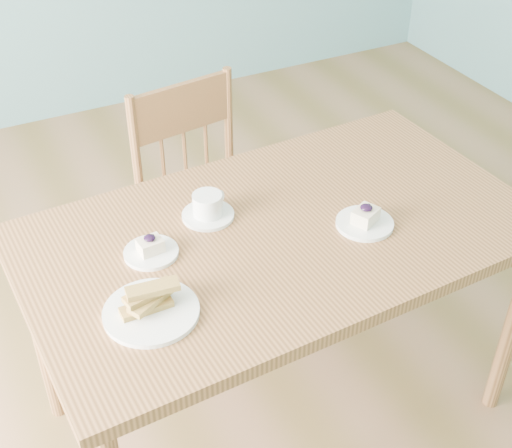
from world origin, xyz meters
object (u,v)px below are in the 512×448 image
cheesecake_plate_near (365,220)px  cheesecake_plate_far (151,249)px  biscotti_plate (151,307)px  dining_chair (207,209)px  dining_table (280,249)px  coffee_cup (208,207)px

cheesecake_plate_near → cheesecake_plate_far: size_ratio=1.11×
biscotti_plate → dining_chair: bearing=58.4°
cheesecake_plate_far → cheesecake_plate_near: bearing=-14.1°
cheesecake_plate_far → biscotti_plate: bearing=-109.8°
cheesecake_plate_near → biscotti_plate: (-0.67, -0.07, 0.01)m
dining_chair → cheesecake_plate_near: bearing=-80.4°
dining_table → cheesecake_plate_near: 0.26m
cheesecake_plate_near → coffee_cup: bearing=148.0°
cheesecake_plate_near → biscotti_plate: bearing=-173.9°
dining_table → cheesecake_plate_near: cheesecake_plate_near is taller
cheesecake_plate_near → biscotti_plate: biscotti_plate is taller
dining_chair → coffee_cup: bearing=-119.6°
cheesecake_plate_far → coffee_cup: (0.21, 0.09, 0.02)m
coffee_cup → biscotti_plate: (-0.29, -0.31, -0.01)m
biscotti_plate → cheesecake_plate_near: bearing=6.1°
cheesecake_plate_far → coffee_cup: size_ratio=0.98×
cheesecake_plate_near → cheesecake_plate_far: bearing=165.9°
dining_table → biscotti_plate: bearing=-162.5°
dining_chair → coffee_cup: 0.57m
cheesecake_plate_near → coffee_cup: (-0.38, 0.24, 0.01)m
dining_table → cheesecake_plate_far: (-0.37, 0.05, 0.09)m
dining_chair → biscotti_plate: size_ratio=3.93×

